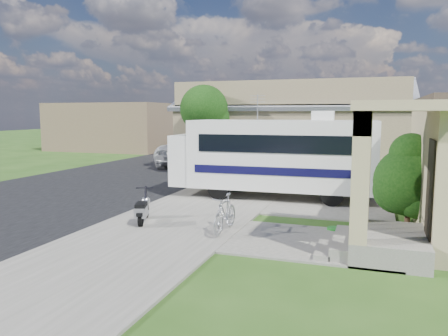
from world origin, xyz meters
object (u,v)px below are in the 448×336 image
(shrub, at_px, (412,179))
(van, at_px, (226,144))
(scooter, at_px, (143,210))
(pickup_truck, at_px, (197,151))
(bicycle, at_px, (225,216))
(motorhome, at_px, (275,155))
(garden_hose, at_px, (335,232))

(shrub, xyz_separation_m, van, (-11.67, 18.11, -0.45))
(scooter, bearing_deg, pickup_truck, 85.56)
(bicycle, xyz_separation_m, van, (-7.02, 20.65, 0.39))
(shrub, height_order, scooter, shrub)
(motorhome, relative_size, pickup_truck, 1.16)
(bicycle, distance_m, van, 21.82)
(motorhome, xyz_separation_m, scooter, (-2.67, -5.10, -1.20))
(scooter, xyz_separation_m, van, (-4.51, 20.53, 0.45))
(shrub, relative_size, pickup_truck, 0.41)
(bicycle, distance_m, garden_hose, 2.88)
(pickup_truck, bearing_deg, van, -88.00)
(van, height_order, garden_hose, van)
(garden_hose, bearing_deg, pickup_truck, 125.51)
(garden_hose, bearing_deg, motorhome, 120.22)
(motorhome, height_order, shrub, motorhome)
(scooter, distance_m, van, 21.02)
(scooter, xyz_separation_m, garden_hose, (5.25, 0.67, -0.35))
(shrub, bearing_deg, motorhome, 149.20)
(bicycle, relative_size, pickup_truck, 0.25)
(pickup_truck, bearing_deg, bicycle, 113.19)
(bicycle, height_order, van, van)
(motorhome, relative_size, shrub, 2.87)
(motorhome, distance_m, pickup_truck, 10.88)
(bicycle, xyz_separation_m, garden_hose, (2.74, 0.79, -0.40))
(shrub, height_order, garden_hose, shrub)
(pickup_truck, distance_m, van, 6.89)
(shrub, height_order, van, shrub)
(bicycle, bearing_deg, van, 109.33)
(bicycle, bearing_deg, pickup_truck, 115.89)
(motorhome, distance_m, scooter, 5.88)
(motorhome, xyz_separation_m, bicycle, (-0.16, -5.22, -1.14))
(motorhome, distance_m, bicycle, 5.35)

